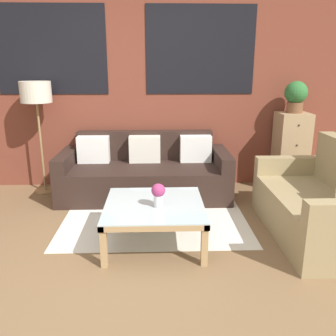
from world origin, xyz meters
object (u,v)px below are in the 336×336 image
coffee_table (154,209)px  drawer_cabinet (290,151)px  settee_vintage (321,206)px  flower_vase (158,193)px  couch_dark (145,174)px  potted_plant (296,95)px  floor_lamp (36,98)px

coffee_table → drawer_cabinet: drawer_cabinet is taller
settee_vintage → flower_vase: size_ratio=6.93×
couch_dark → potted_plant: (1.94, 0.21, 0.96)m
coffee_table → floor_lamp: 2.25m
floor_lamp → flower_vase: bearing=-45.9°
couch_dark → potted_plant: bearing=6.2°
couch_dark → drawer_cabinet: bearing=6.2°
flower_vase → potted_plant: bearing=41.8°
couch_dark → drawer_cabinet: 1.96m
coffee_table → potted_plant: (1.81, 1.51, 0.91)m
couch_dark → potted_plant: potted_plant is taller
settee_vintage → floor_lamp: size_ratio=1.05×
coffee_table → floor_lamp: (-1.45, 1.47, 0.90)m
drawer_cabinet → potted_plant: 0.73m
couch_dark → flower_vase: (0.16, -1.37, 0.23)m
potted_plant → couch_dark: bearing=-173.8°
potted_plant → drawer_cabinet: bearing=-90.0°
coffee_table → flower_vase: flower_vase is taller
couch_dark → settee_vintage: (1.73, -1.21, 0.03)m
potted_plant → flower_vase: bearing=-138.2°
flower_vase → couch_dark: bearing=96.7°
drawer_cabinet → flower_vase: 2.38m
settee_vintage → potted_plant: size_ratio=3.75×
coffee_table → drawer_cabinet: bearing=39.8°
settee_vintage → floor_lamp: 3.47m
coffee_table → floor_lamp: size_ratio=0.63×
couch_dark → drawer_cabinet: (1.94, 0.21, 0.23)m
drawer_cabinet → couch_dark: bearing=-173.8°
floor_lamp → potted_plant: 3.26m
floor_lamp → potted_plant: bearing=0.8°
couch_dark → floor_lamp: (-1.33, 0.16, 0.95)m
settee_vintage → potted_plant: (0.21, 1.42, 0.93)m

